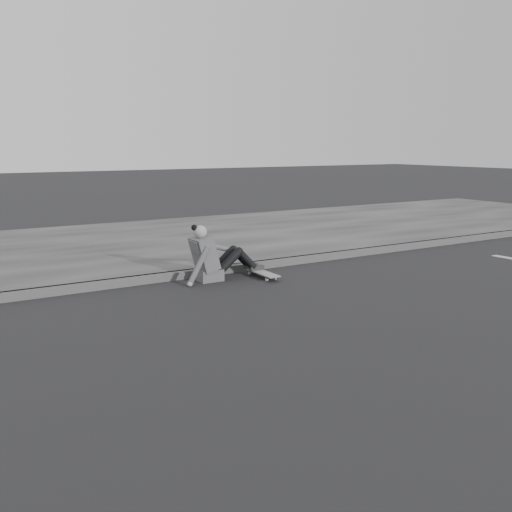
% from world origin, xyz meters
% --- Properties ---
extents(ground, '(80.00, 80.00, 0.00)m').
position_xyz_m(ground, '(0.00, 0.00, 0.00)').
color(ground, black).
rests_on(ground, ground).
extents(curb, '(24.00, 0.16, 0.12)m').
position_xyz_m(curb, '(0.00, 2.58, 0.06)').
color(curb, '#434343').
rests_on(curb, ground).
extents(sidewalk, '(24.00, 6.00, 0.12)m').
position_xyz_m(sidewalk, '(0.00, 5.60, 0.06)').
color(sidewalk, '#393939').
rests_on(sidewalk, ground).
extents(skateboard, '(0.20, 0.78, 0.09)m').
position_xyz_m(skateboard, '(-0.44, 2.01, 0.07)').
color(skateboard, gray).
rests_on(skateboard, ground).
extents(seated_woman, '(1.38, 0.46, 0.88)m').
position_xyz_m(seated_woman, '(-1.18, 2.25, 0.36)').
color(seated_woman, '#4A4A4C').
rests_on(seated_woman, ground).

